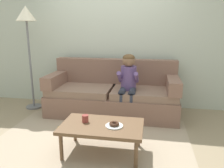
{
  "coord_description": "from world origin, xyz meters",
  "views": [
    {
      "loc": [
        0.76,
        -2.9,
        1.5
      ],
      "look_at": [
        0.16,
        0.45,
        0.65
      ],
      "focal_mm": 35.46,
      "sensor_mm": 36.0,
      "label": 1
    }
  ],
  "objects_px": {
    "couch": "(113,95)",
    "floor_lamp": "(27,23)",
    "donut": "(114,124)",
    "toy_controller": "(65,129)",
    "mug": "(85,119)",
    "person_child": "(128,81)",
    "coffee_table": "(102,128)"
  },
  "relations": [
    {
      "from": "floor_lamp",
      "to": "mug",
      "type": "bearing_deg",
      "value": -42.5
    },
    {
      "from": "donut",
      "to": "toy_controller",
      "type": "height_order",
      "value": "donut"
    },
    {
      "from": "couch",
      "to": "donut",
      "type": "height_order",
      "value": "couch"
    },
    {
      "from": "coffee_table",
      "to": "donut",
      "type": "bearing_deg",
      "value": -7.89
    },
    {
      "from": "coffee_table",
      "to": "mug",
      "type": "height_order",
      "value": "mug"
    },
    {
      "from": "person_child",
      "to": "toy_controller",
      "type": "xyz_separation_m",
      "value": [
        -0.89,
        -0.62,
        -0.65
      ]
    },
    {
      "from": "coffee_table",
      "to": "floor_lamp",
      "type": "distance_m",
      "value": 2.51
    },
    {
      "from": "couch",
      "to": "floor_lamp",
      "type": "xyz_separation_m",
      "value": [
        -1.58,
        0.03,
        1.25
      ]
    },
    {
      "from": "coffee_table",
      "to": "donut",
      "type": "xyz_separation_m",
      "value": [
        0.15,
        -0.02,
        0.07
      ]
    },
    {
      "from": "couch",
      "to": "floor_lamp",
      "type": "relative_size",
      "value": 1.19
    },
    {
      "from": "mug",
      "to": "toy_controller",
      "type": "bearing_deg",
      "value": 135.01
    },
    {
      "from": "toy_controller",
      "to": "floor_lamp",
      "type": "height_order",
      "value": "floor_lamp"
    },
    {
      "from": "person_child",
      "to": "donut",
      "type": "height_order",
      "value": "person_child"
    },
    {
      "from": "couch",
      "to": "donut",
      "type": "xyz_separation_m",
      "value": [
        0.26,
        -1.38,
        0.07
      ]
    },
    {
      "from": "floor_lamp",
      "to": "donut",
      "type": "bearing_deg",
      "value": -37.38
    },
    {
      "from": "donut",
      "to": "floor_lamp",
      "type": "xyz_separation_m",
      "value": [
        -1.84,
        1.4,
        1.18
      ]
    },
    {
      "from": "mug",
      "to": "toy_controller",
      "type": "distance_m",
      "value": 0.79
    },
    {
      "from": "coffee_table",
      "to": "mug",
      "type": "distance_m",
      "value": 0.24
    },
    {
      "from": "donut",
      "to": "mug",
      "type": "distance_m",
      "value": 0.38
    },
    {
      "from": "couch",
      "to": "floor_lamp",
      "type": "bearing_deg",
      "value": 179.04
    },
    {
      "from": "mug",
      "to": "donut",
      "type": "bearing_deg",
      "value": -9.53
    },
    {
      "from": "coffee_table",
      "to": "donut",
      "type": "height_order",
      "value": "donut"
    },
    {
      "from": "coffee_table",
      "to": "toy_controller",
      "type": "xyz_separation_m",
      "value": [
        -0.7,
        0.52,
        -0.32
      ]
    },
    {
      "from": "mug",
      "to": "toy_controller",
      "type": "relative_size",
      "value": 0.4
    },
    {
      "from": "coffee_table",
      "to": "floor_lamp",
      "type": "relative_size",
      "value": 0.52
    },
    {
      "from": "coffee_table",
      "to": "donut",
      "type": "distance_m",
      "value": 0.17
    },
    {
      "from": "person_child",
      "to": "toy_controller",
      "type": "relative_size",
      "value": 4.87
    },
    {
      "from": "person_child",
      "to": "mug",
      "type": "height_order",
      "value": "person_child"
    },
    {
      "from": "coffee_table",
      "to": "donut",
      "type": "relative_size",
      "value": 8.2
    },
    {
      "from": "couch",
      "to": "coffee_table",
      "type": "height_order",
      "value": "couch"
    },
    {
      "from": "donut",
      "to": "person_child",
      "type": "bearing_deg",
      "value": 88.3
    },
    {
      "from": "couch",
      "to": "floor_lamp",
      "type": "distance_m",
      "value": 2.01
    }
  ]
}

